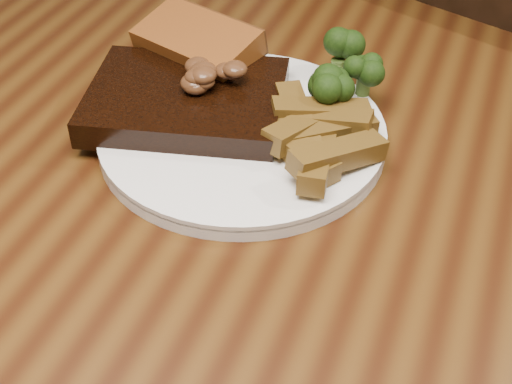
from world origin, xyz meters
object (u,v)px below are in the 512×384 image
garlic_bread (198,60)px  potato_wedges (315,143)px  steak (186,101)px  chair_far (439,125)px  plate (242,136)px  dining_table (244,277)px

garlic_bread → potato_wedges: bearing=-13.2°
garlic_bread → potato_wedges: (0.15, -0.09, -0.00)m
steak → garlic_bread: 0.07m
chair_far → plate: 0.55m
dining_table → steak: (-0.09, 0.08, 0.12)m
plate → potato_wedges: bearing=-8.1°
chair_far → plate: bearing=91.7°
dining_table → potato_wedges: potato_wedges is taller
potato_wedges → chair_far: bearing=81.4°
potato_wedges → garlic_bread: bearing=149.5°
dining_table → garlic_bread: size_ratio=13.52×
plate → garlic_bread: size_ratio=2.18×
plate → garlic_bread: garlic_bread is taller
chair_far → potato_wedges: size_ratio=7.96×
dining_table → chair_far: 0.57m
dining_table → potato_wedges: bearing=58.1°
chair_far → plate: chair_far is taller
plate → potato_wedges: (0.07, -0.01, 0.02)m
chair_far → steak: (-0.20, -0.45, 0.28)m
chair_far → steak: size_ratio=5.13×
steak → potato_wedges: (0.13, -0.02, -0.00)m
steak → garlic_bread: (-0.02, 0.07, -0.00)m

